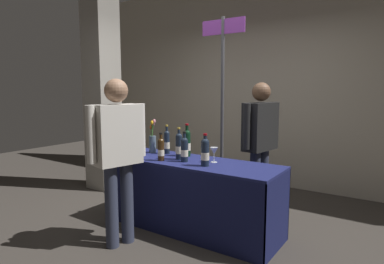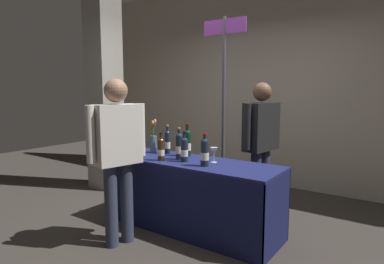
{
  "view_description": "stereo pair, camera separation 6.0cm",
  "coord_description": "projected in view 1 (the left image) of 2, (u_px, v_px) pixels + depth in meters",
  "views": [
    {
      "loc": [
        1.86,
        -2.77,
        1.46
      ],
      "look_at": [
        0.0,
        0.0,
        1.03
      ],
      "focal_mm": 30.8,
      "sensor_mm": 36.0,
      "label": 1
    },
    {
      "loc": [
        1.91,
        -2.74,
        1.46
      ],
      "look_at": [
        0.0,
        0.0,
        1.03
      ],
      "focal_mm": 30.8,
      "sensor_mm": 36.0,
      "label": 2
    }
  ],
  "objects": [
    {
      "name": "flower_vase",
      "position": [
        153.0,
        140.0,
        3.83
      ],
      "size": [
        0.08,
        0.08,
        0.39
      ],
      "color": "slate",
      "rests_on": "tasting_table"
    },
    {
      "name": "display_bottle_0",
      "position": [
        205.0,
        152.0,
        3.15
      ],
      "size": [
        0.08,
        0.08,
        0.32
      ],
      "color": "#192333",
      "rests_on": "tasting_table"
    },
    {
      "name": "booth_signpost",
      "position": [
        222.0,
        88.0,
        4.21
      ],
      "size": [
        0.6,
        0.04,
        2.37
      ],
      "color": "#47474C",
      "rests_on": "ground_plane"
    },
    {
      "name": "featured_wine_bottle",
      "position": [
        161.0,
        149.0,
        3.39
      ],
      "size": [
        0.07,
        0.07,
        0.29
      ],
      "color": "#38230F",
      "rests_on": "tasting_table"
    },
    {
      "name": "taster_foreground_right",
      "position": [
        118.0,
        148.0,
        3.03
      ],
      "size": [
        0.31,
        0.58,
        1.56
      ],
      "rotation": [
        0.0,
        0.0,
        1.33
      ],
      "color": "#2D3347",
      "rests_on": "ground_plane"
    },
    {
      "name": "display_bottle_3",
      "position": [
        179.0,
        146.0,
        3.45
      ],
      "size": [
        0.07,
        0.07,
        0.34
      ],
      "color": "#192333",
      "rests_on": "tasting_table"
    },
    {
      "name": "back_partition",
      "position": [
        269.0,
        82.0,
        5.03
      ],
      "size": [
        7.28,
        0.12,
        3.18
      ],
      "primitive_type": "cube",
      "color": "#B2A893",
      "rests_on": "ground_plane"
    },
    {
      "name": "wine_glass_near_vendor",
      "position": [
        214.0,
        151.0,
        3.32
      ],
      "size": [
        0.08,
        0.08,
        0.15
      ],
      "color": "silver",
      "rests_on": "tasting_table"
    },
    {
      "name": "display_bottle_5",
      "position": [
        167.0,
        142.0,
        3.76
      ],
      "size": [
        0.07,
        0.07,
        0.33
      ],
      "color": "#192333",
      "rests_on": "tasting_table"
    },
    {
      "name": "display_bottle_4",
      "position": [
        187.0,
        142.0,
        3.62
      ],
      "size": [
        0.08,
        0.08,
        0.36
      ],
      "color": "black",
      "rests_on": "tasting_table"
    },
    {
      "name": "tasting_table",
      "position": [
        192.0,
        182.0,
        3.43
      ],
      "size": [
        1.86,
        0.62,
        0.73
      ],
      "color": "#191E51",
      "rests_on": "ground_plane"
    },
    {
      "name": "display_bottle_1",
      "position": [
        184.0,
        149.0,
        3.34
      ],
      "size": [
        0.08,
        0.08,
        0.31
      ],
      "color": "#192333",
      "rests_on": "tasting_table"
    },
    {
      "name": "vendor_presenter",
      "position": [
        260.0,
        137.0,
        3.79
      ],
      "size": [
        0.28,
        0.63,
        1.55
      ],
      "rotation": [
        0.0,
        0.0,
        -1.74
      ],
      "color": "#2D3347",
      "rests_on": "ground_plane"
    },
    {
      "name": "display_bottle_6",
      "position": [
        136.0,
        145.0,
        3.63
      ],
      "size": [
        0.07,
        0.07,
        0.31
      ],
      "color": "#38230F",
      "rests_on": "tasting_table"
    },
    {
      "name": "display_bottle_2",
      "position": [
        135.0,
        142.0,
        3.75
      ],
      "size": [
        0.08,
        0.08,
        0.33
      ],
      "color": "black",
      "rests_on": "tasting_table"
    },
    {
      "name": "concrete_pillar",
      "position": [
        101.0,
        69.0,
        4.79
      ],
      "size": [
        0.4,
        0.4,
        3.52
      ],
      "primitive_type": "cube",
      "color": "gray",
      "rests_on": "ground_plane"
    },
    {
      "name": "ground_plane",
      "position": [
        192.0,
        228.0,
        3.5
      ],
      "size": [
        12.0,
        12.0,
        0.0
      ],
      "primitive_type": "plane",
      "color": "#38332D"
    }
  ]
}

